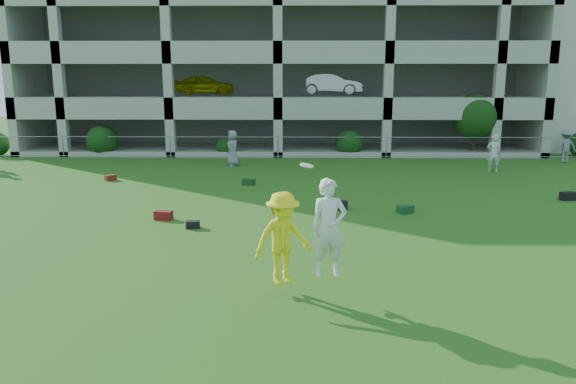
{
  "coord_description": "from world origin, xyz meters",
  "views": [
    {
      "loc": [
        1.06,
        -11.89,
        4.52
      ],
      "look_at": [
        0.82,
        3.0,
        1.4
      ],
      "focal_mm": 35.0,
      "sensor_mm": 36.0,
      "label": 1
    }
  ],
  "objects_px": {
    "bystander_c": "(233,148)",
    "bystander_f": "(565,146)",
    "frisbee_contest": "(295,235)",
    "crate_d": "(342,205)",
    "parking_garage": "(282,52)",
    "bystander_e": "(494,153)"
  },
  "relations": [
    {
      "from": "bystander_e",
      "to": "crate_d",
      "type": "bearing_deg",
      "value": 54.38
    },
    {
      "from": "bystander_f",
      "to": "crate_d",
      "type": "distance_m",
      "value": 16.43
    },
    {
      "from": "bystander_c",
      "to": "crate_d",
      "type": "distance_m",
      "value": 10.58
    },
    {
      "from": "bystander_e",
      "to": "crate_d",
      "type": "distance_m",
      "value": 11.01
    },
    {
      "from": "frisbee_contest",
      "to": "parking_garage",
      "type": "distance_m",
      "value": 28.93
    },
    {
      "from": "bystander_f",
      "to": "crate_d",
      "type": "bearing_deg",
      "value": 40.87
    },
    {
      "from": "crate_d",
      "to": "parking_garage",
      "type": "xyz_separation_m",
      "value": [
        -2.59,
        20.94,
        5.86
      ]
    },
    {
      "from": "crate_d",
      "to": "frisbee_contest",
      "type": "xyz_separation_m",
      "value": [
        -1.56,
        -7.59,
        1.14
      ]
    },
    {
      "from": "bystander_e",
      "to": "bystander_f",
      "type": "bearing_deg",
      "value": -139.06
    },
    {
      "from": "frisbee_contest",
      "to": "parking_garage",
      "type": "height_order",
      "value": "parking_garage"
    },
    {
      "from": "crate_d",
      "to": "frisbee_contest",
      "type": "relative_size",
      "value": 0.13
    },
    {
      "from": "bystander_f",
      "to": "frisbee_contest",
      "type": "relative_size",
      "value": 0.67
    },
    {
      "from": "bystander_c",
      "to": "bystander_f",
      "type": "height_order",
      "value": "bystander_c"
    },
    {
      "from": "crate_d",
      "to": "bystander_c",
      "type": "bearing_deg",
      "value": 116.88
    },
    {
      "from": "bystander_e",
      "to": "crate_d",
      "type": "xyz_separation_m",
      "value": [
        -7.76,
        -7.77,
        -0.75
      ]
    },
    {
      "from": "bystander_f",
      "to": "parking_garage",
      "type": "xyz_separation_m",
      "value": [
        -15.06,
        10.27,
        5.14
      ]
    },
    {
      "from": "frisbee_contest",
      "to": "bystander_e",
      "type": "bearing_deg",
      "value": 58.73
    },
    {
      "from": "crate_d",
      "to": "bystander_f",
      "type": "bearing_deg",
      "value": 40.54
    },
    {
      "from": "bystander_c",
      "to": "parking_garage",
      "type": "distance_m",
      "value": 12.8
    },
    {
      "from": "bystander_f",
      "to": "parking_garage",
      "type": "bearing_deg",
      "value": -33.96
    },
    {
      "from": "bystander_c",
      "to": "frisbee_contest",
      "type": "bearing_deg",
      "value": -12.71
    },
    {
      "from": "frisbee_contest",
      "to": "parking_garage",
      "type": "xyz_separation_m",
      "value": [
        -1.02,
        28.53,
        4.72
      ]
    }
  ]
}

